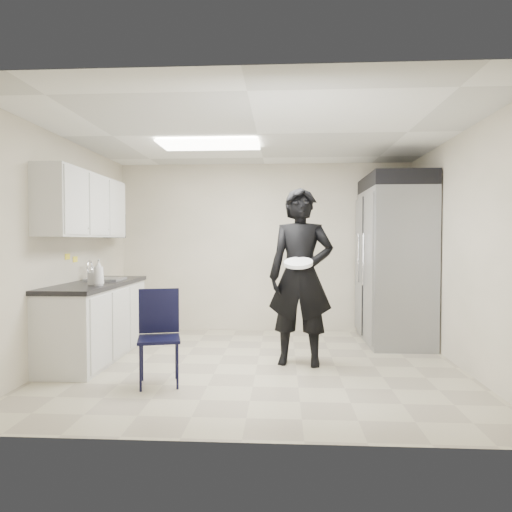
# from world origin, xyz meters

# --- Properties ---
(floor) EXTENTS (4.50, 4.50, 0.00)m
(floor) POSITION_xyz_m (0.00, 0.00, 0.00)
(floor) COLOR #B5AC8E
(floor) RESTS_ON ground
(ceiling) EXTENTS (4.50, 4.50, 0.00)m
(ceiling) POSITION_xyz_m (0.00, 0.00, 2.60)
(ceiling) COLOR white
(ceiling) RESTS_ON back_wall
(back_wall) EXTENTS (4.50, 0.00, 4.50)m
(back_wall) POSITION_xyz_m (0.00, 2.00, 1.30)
(back_wall) COLOR beige
(back_wall) RESTS_ON floor
(left_wall) EXTENTS (0.00, 4.00, 4.00)m
(left_wall) POSITION_xyz_m (-2.25, 0.00, 1.30)
(left_wall) COLOR beige
(left_wall) RESTS_ON floor
(right_wall) EXTENTS (0.00, 4.00, 4.00)m
(right_wall) POSITION_xyz_m (2.25, 0.00, 1.30)
(right_wall) COLOR beige
(right_wall) RESTS_ON floor
(ceiling_panel) EXTENTS (1.20, 0.60, 0.02)m
(ceiling_panel) POSITION_xyz_m (-0.60, 0.40, 2.57)
(ceiling_panel) COLOR white
(ceiling_panel) RESTS_ON ceiling
(lower_counter) EXTENTS (0.60, 1.90, 0.86)m
(lower_counter) POSITION_xyz_m (-1.95, 0.20, 0.43)
(lower_counter) COLOR silver
(lower_counter) RESTS_ON floor
(countertop) EXTENTS (0.64, 1.95, 0.05)m
(countertop) POSITION_xyz_m (-1.95, 0.20, 0.89)
(countertop) COLOR black
(countertop) RESTS_ON lower_counter
(sink) EXTENTS (0.42, 0.40, 0.14)m
(sink) POSITION_xyz_m (-1.93, 0.45, 0.87)
(sink) COLOR gray
(sink) RESTS_ON countertop
(faucet) EXTENTS (0.02, 0.02, 0.24)m
(faucet) POSITION_xyz_m (-2.13, 0.45, 1.02)
(faucet) COLOR silver
(faucet) RESTS_ON countertop
(upper_cabinets) EXTENTS (0.35, 1.80, 0.75)m
(upper_cabinets) POSITION_xyz_m (-2.08, 0.20, 1.83)
(upper_cabinets) COLOR silver
(upper_cabinets) RESTS_ON left_wall
(towel_dispenser) EXTENTS (0.22, 0.30, 0.35)m
(towel_dispenser) POSITION_xyz_m (-2.14, 1.35, 1.62)
(towel_dispenser) COLOR black
(towel_dispenser) RESTS_ON left_wall
(notice_sticker_left) EXTENTS (0.00, 0.12, 0.07)m
(notice_sticker_left) POSITION_xyz_m (-2.24, 0.10, 1.22)
(notice_sticker_left) COLOR yellow
(notice_sticker_left) RESTS_ON left_wall
(notice_sticker_right) EXTENTS (0.00, 0.12, 0.07)m
(notice_sticker_right) POSITION_xyz_m (-2.24, 0.30, 1.18)
(notice_sticker_right) COLOR yellow
(notice_sticker_right) RESTS_ON left_wall
(commercial_fridge) EXTENTS (0.80, 1.35, 2.10)m
(commercial_fridge) POSITION_xyz_m (1.83, 1.27, 1.05)
(commercial_fridge) COLOR gray
(commercial_fridge) RESTS_ON floor
(fridge_compressor) EXTENTS (0.80, 1.35, 0.20)m
(fridge_compressor) POSITION_xyz_m (1.83, 1.27, 2.20)
(fridge_compressor) COLOR black
(fridge_compressor) RESTS_ON commercial_fridge
(folding_chair) EXTENTS (0.49, 0.49, 0.90)m
(folding_chair) POSITION_xyz_m (-0.92, -0.77, 0.45)
(folding_chair) COLOR black
(folding_chair) RESTS_ON floor
(man_tuxedo) EXTENTS (0.80, 0.59, 2.00)m
(man_tuxedo) POSITION_xyz_m (0.49, 0.05, 1.00)
(man_tuxedo) COLOR black
(man_tuxedo) RESTS_ON floor
(bucket_lid) EXTENTS (0.35, 0.35, 0.04)m
(bucket_lid) POSITION_xyz_m (0.46, -0.20, 1.17)
(bucket_lid) COLOR white
(bucket_lid) RESTS_ON man_tuxedo
(soap_bottle_a) EXTENTS (0.15, 0.15, 0.29)m
(soap_bottle_a) POSITION_xyz_m (-1.74, -0.23, 1.06)
(soap_bottle_a) COLOR white
(soap_bottle_a) RESTS_ON countertop
(soap_bottle_b) EXTENTS (0.10, 0.10, 0.21)m
(soap_bottle_b) POSITION_xyz_m (-1.86, -0.10, 1.01)
(soap_bottle_b) COLOR silver
(soap_bottle_b) RESTS_ON countertop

